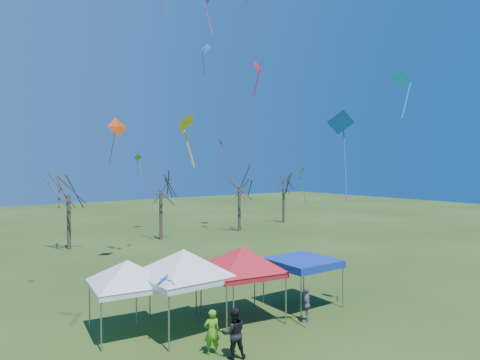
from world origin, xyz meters
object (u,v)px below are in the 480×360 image
(tree_3, at_px, (161,176))
(tree_5, at_px, (284,177))
(tree_4, at_px, (239,175))
(tent_red, at_px, (242,251))
(person_dark, at_px, (234,333))
(tent_blue, at_px, (303,263))
(person_green, at_px, (212,332))
(tree_2, at_px, (68,175))
(tent_white_west, at_px, (128,265))
(tent_white_mid, at_px, (184,255))
(person_grey, at_px, (306,304))

(tree_3, xyz_separation_m, tree_5, (17.69, 2.02, -0.35))
(tree_4, bearing_deg, tent_red, -126.14)
(person_dark, bearing_deg, tent_blue, -131.74)
(tree_4, xyz_separation_m, person_green, (-18.89, -23.86, -5.20))
(tree_2, bearing_deg, person_green, -92.76)
(tree_3, height_order, person_green, tree_3)
(tent_white_west, bearing_deg, tree_2, 81.82)
(tent_white_west, height_order, person_dark, tent_white_west)
(tree_4, distance_m, tent_white_mid, 28.31)
(tree_5, distance_m, person_grey, 34.09)
(tree_5, distance_m, tent_white_mid, 35.67)
(tent_white_west, bearing_deg, tree_4, 44.10)
(tent_white_mid, bearing_deg, person_grey, -25.45)
(tent_white_mid, distance_m, person_green, 3.64)
(tree_4, height_order, tent_white_west, tree_4)
(tent_red, bearing_deg, tree_3, 73.43)
(person_green, bearing_deg, tree_2, -79.06)
(tree_2, relative_size, tree_4, 1.04)
(tree_3, bearing_deg, tree_4, -0.26)
(tree_3, height_order, tent_red, tree_3)
(person_grey, relative_size, person_dark, 0.83)
(tent_red, distance_m, person_grey, 3.80)
(tree_3, bearing_deg, tent_white_west, -119.46)
(tree_5, relative_size, tent_red, 1.71)
(tree_3, relative_size, tent_red, 1.81)
(tree_5, relative_size, tent_white_west, 1.84)
(tree_3, height_order, person_dark, tree_3)
(tent_red, bearing_deg, tent_blue, -4.62)
(tree_4, xyz_separation_m, tent_white_west, (-20.66, -20.02, -3.14))
(tent_red, distance_m, person_green, 4.52)
(tree_3, relative_size, tree_5, 1.06)
(tree_2, distance_m, tent_blue, 23.30)
(tent_red, xyz_separation_m, person_grey, (2.19, -1.99, -2.38))
(person_grey, bearing_deg, tent_white_west, -66.88)
(tree_4, relative_size, tent_white_mid, 1.70)
(tree_4, bearing_deg, tree_2, 178.78)
(tree_2, xyz_separation_m, tree_4, (17.72, -0.38, -0.23))
(tree_3, xyz_separation_m, tent_red, (-6.43, -21.61, -2.92))
(tree_4, xyz_separation_m, tent_blue, (-12.12, -21.86, -3.86))
(tree_5, relative_size, person_dark, 3.98)
(tent_white_west, height_order, person_grey, tent_white_west)
(tree_3, bearing_deg, tree_5, 6.52)
(tree_5, bearing_deg, person_dark, -135.10)
(person_dark, bearing_deg, tree_2, -66.97)
(tree_2, bearing_deg, person_dark, -91.58)
(tree_3, xyz_separation_m, person_grey, (-4.24, -23.61, -5.30))
(tent_white_mid, bearing_deg, tent_red, -7.96)
(person_green, bearing_deg, tent_white_mid, -82.73)
(tent_blue, relative_size, person_green, 1.83)
(tent_white_mid, bearing_deg, tree_5, 40.76)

